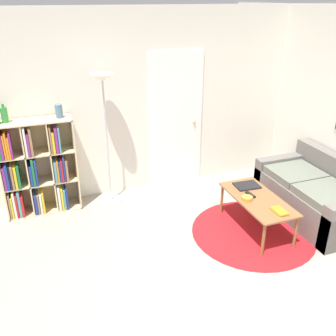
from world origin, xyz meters
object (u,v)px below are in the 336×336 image
bowl (247,198)px  vase_on_shelf (59,111)px  coffee_table (257,201)px  bottle_middle (4,115)px  bookshelf (36,170)px  laptop (247,186)px  couch (317,196)px  floor_lamp (104,99)px

bowl → vase_on_shelf: vase_on_shelf is taller
coffee_table → bottle_middle: size_ratio=4.57×
bookshelf → laptop: size_ratio=3.99×
couch → coffee_table: (-0.94, -0.02, 0.11)m
bottle_middle → couch: bearing=-21.1°
couch → bowl: size_ratio=11.40×
vase_on_shelf → bottle_middle: bearing=177.7°
laptop → vase_on_shelf: vase_on_shelf is taller
couch → laptop: bearing=161.7°
couch → coffee_table: size_ratio=1.44×
couch → floor_lamp: bearing=151.9°
bottle_middle → vase_on_shelf: bottle_middle is taller
floor_lamp → vase_on_shelf: bearing=173.0°
floor_lamp → bottle_middle: (-1.21, 0.10, -0.11)m
floor_lamp → coffee_table: size_ratio=1.70×
coffee_table → bookshelf: bearing=150.5°
floor_lamp → vase_on_shelf: size_ratio=10.51×
bookshelf → coffee_table: bookshelf is taller
bookshelf → couch: size_ratio=0.83×
vase_on_shelf → laptop: bearing=-27.0°
laptop → vase_on_shelf: 2.60m
floor_lamp → bowl: bearing=-43.8°
floor_lamp → bottle_middle: bearing=175.5°
bookshelf → vase_on_shelf: (0.39, 0.00, 0.76)m
couch → laptop: size_ratio=4.80×
couch → bookshelf: bearing=157.9°
laptop → bowl: bowl is taller
floor_lamp → laptop: bearing=-33.0°
laptop → bottle_middle: bearing=158.1°
coffee_table → bottle_middle: 3.28m
laptop → vase_on_shelf: size_ratio=1.86×
couch → laptop: 0.97m
vase_on_shelf → bookshelf: bearing=-179.8°
bookshelf → laptop: bearing=-23.4°
bookshelf → couch: 3.74m
floor_lamp → laptop: 2.16m
coffee_table → bottle_middle: bottle_middle is taller
couch → bowl: (-1.09, -0.02, 0.18)m
bookshelf → floor_lamp: size_ratio=0.71×
couch → coffee_table: 0.95m
laptop → bookshelf: bearing=156.6°
couch → vase_on_shelf: bearing=155.4°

